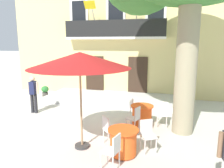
{
  "coord_description": "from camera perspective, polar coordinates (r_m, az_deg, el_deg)",
  "views": [
    {
      "loc": [
        2.66,
        -7.31,
        3.12
      ],
      "look_at": [
        0.29,
        1.78,
        1.3
      ],
      "focal_mm": 34.82,
      "sensor_mm": 36.0,
      "label": 1
    }
  ],
  "objects": [
    {
      "name": "cafe_chair_near_tree_0",
      "position": [
        6.77,
        -0.88,
        -11.53
      ],
      "size": [
        0.57,
        0.57,
        0.91
      ],
      "color": "silver",
      "rests_on": "ground"
    },
    {
      "name": "cafe_chair_middle_0",
      "position": [
        7.73,
        5.99,
        -8.67
      ],
      "size": [
        0.51,
        0.51,
        0.91
      ],
      "color": "silver",
      "rests_on": "ground"
    },
    {
      "name": "cafe_table_near_tree",
      "position": [
        6.26,
        2.98,
        -14.88
      ],
      "size": [
        0.86,
        0.86,
        0.76
      ],
      "color": "#EA561E",
      "rests_on": "ground"
    },
    {
      "name": "ground_planter_left",
      "position": [
        12.97,
        -17.18,
        -1.77
      ],
      "size": [
        0.42,
        0.42,
        0.66
      ],
      "color": "#47423D",
      "rests_on": "ground"
    },
    {
      "name": "cafe_umbrella",
      "position": [
        6.16,
        -8.46,
        6.12
      ],
      "size": [
        2.9,
        2.9,
        2.85
      ],
      "color": "#997A56",
      "rests_on": "ground"
    },
    {
      "name": "ground_plane",
      "position": [
        8.38,
        -5.1,
        -10.94
      ],
      "size": [
        120.0,
        120.0,
        0.0
      ],
      "primitive_type": "plane",
      "color": "beige"
    },
    {
      "name": "cafe_chair_near_tree_2",
      "position": [
        6.51,
        9.28,
        -12.64
      ],
      "size": [
        0.54,
        0.54,
        0.91
      ],
      "color": "silver",
      "rests_on": "ground"
    },
    {
      "name": "building_facade",
      "position": [
        14.62,
        2.92,
        13.41
      ],
      "size": [
        13.0,
        5.09,
        7.5
      ],
      "color": "#DBC67F",
      "rests_on": "ground"
    },
    {
      "name": "cafe_chair_middle_1",
      "position": [
        8.44,
        13.05,
        -7.2
      ],
      "size": [
        0.41,
        0.41,
        0.91
      ],
      "color": "silver",
      "rests_on": "ground"
    },
    {
      "name": "cafe_chair_near_tree_1",
      "position": [
        5.57,
        0.23,
        -16.74
      ],
      "size": [
        0.49,
        0.49,
        0.91
      ],
      "color": "silver",
      "rests_on": "ground"
    },
    {
      "name": "cafe_table_middle",
      "position": [
        8.44,
        7.86,
        -7.99
      ],
      "size": [
        0.86,
        0.86,
        0.76
      ],
      "color": "#EA561E",
      "rests_on": "ground"
    },
    {
      "name": "cafe_chair_middle_2",
      "position": [
        9.05,
        5.74,
        -5.73
      ],
      "size": [
        0.54,
        0.54,
        0.91
      ],
      "color": "silver",
      "rests_on": "ground"
    },
    {
      "name": "pedestrian_mid_plaza",
      "position": [
        10.19,
        -19.97,
        -2.06
      ],
      "size": [
        0.53,
        0.37,
        1.66
      ],
      "color": "#232328",
      "rests_on": "ground"
    },
    {
      "name": "entrance_step_platform",
      "position": [
        11.76,
        -0.55,
        -3.79
      ],
      "size": [
        6.85,
        2.66,
        0.25
      ],
      "primitive_type": "cube",
      "color": "silver",
      "rests_on": "ground"
    }
  ]
}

